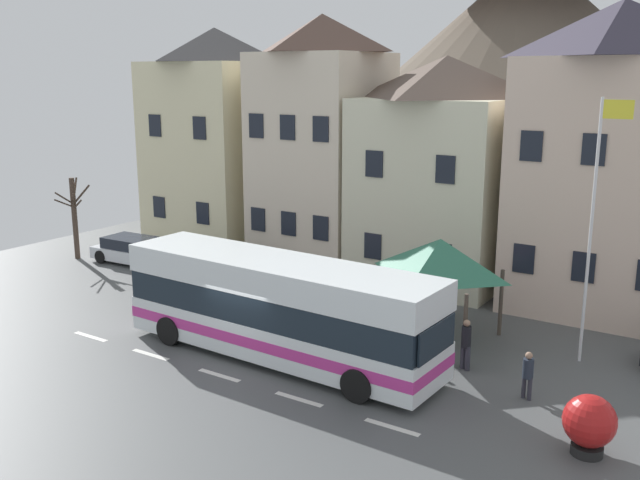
{
  "coord_description": "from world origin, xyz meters",
  "views": [
    {
      "loc": [
        13.83,
        -16.75,
        9.13
      ],
      "look_at": [
        0.34,
        3.75,
        3.33
      ],
      "focal_mm": 40.01,
      "sensor_mm": 36.0,
      "label": 1
    }
  ],
  "objects_px": {
    "bus_shelter": "(440,257)",
    "pedestrian_00": "(528,372)",
    "hilltop_castle": "(526,77)",
    "parked_car_00": "(133,250)",
    "townhouse_00": "(218,139)",
    "transit_bus": "(279,309)",
    "harbour_buoy": "(589,423)",
    "townhouse_02": "(443,170)",
    "townhouse_01": "(322,142)",
    "pedestrian_01": "(466,343)",
    "flagpole": "(594,216)",
    "parked_car_02": "(212,267)",
    "townhouse_03": "(611,160)",
    "bare_tree_00": "(74,215)",
    "public_bench": "(427,304)"
  },
  "relations": [
    {
      "from": "parked_car_02",
      "to": "pedestrian_00",
      "type": "height_order",
      "value": "pedestrian_00"
    },
    {
      "from": "townhouse_00",
      "to": "townhouse_02",
      "type": "height_order",
      "value": "townhouse_00"
    },
    {
      "from": "townhouse_01",
      "to": "bare_tree_00",
      "type": "relative_size",
      "value": 2.88
    },
    {
      "from": "townhouse_02",
      "to": "townhouse_03",
      "type": "distance_m",
      "value": 7.12
    },
    {
      "from": "townhouse_01",
      "to": "parked_car_00",
      "type": "relative_size",
      "value": 2.75
    },
    {
      "from": "townhouse_01",
      "to": "townhouse_03",
      "type": "height_order",
      "value": "townhouse_03"
    },
    {
      "from": "pedestrian_01",
      "to": "harbour_buoy",
      "type": "relative_size",
      "value": 1.07
    },
    {
      "from": "hilltop_castle",
      "to": "harbour_buoy",
      "type": "relative_size",
      "value": 24.87
    },
    {
      "from": "townhouse_02",
      "to": "flagpole",
      "type": "distance_m",
      "value": 10.23
    },
    {
      "from": "townhouse_00",
      "to": "bare_tree_00",
      "type": "relative_size",
      "value": 2.79
    },
    {
      "from": "townhouse_02",
      "to": "parked_car_02",
      "type": "height_order",
      "value": "townhouse_02"
    },
    {
      "from": "bus_shelter",
      "to": "pedestrian_00",
      "type": "bearing_deg",
      "value": -35.26
    },
    {
      "from": "townhouse_02",
      "to": "parked_car_02",
      "type": "xyz_separation_m",
      "value": [
        -8.21,
        -6.15,
        -4.27
      ]
    },
    {
      "from": "townhouse_03",
      "to": "public_bench",
      "type": "height_order",
      "value": "townhouse_03"
    },
    {
      "from": "bus_shelter",
      "to": "pedestrian_01",
      "type": "distance_m",
      "value": 3.35
    },
    {
      "from": "townhouse_00",
      "to": "parked_car_00",
      "type": "bearing_deg",
      "value": -98.32
    },
    {
      "from": "townhouse_03",
      "to": "public_bench",
      "type": "distance_m",
      "value": 8.88
    },
    {
      "from": "townhouse_00",
      "to": "pedestrian_01",
      "type": "xyz_separation_m",
      "value": [
        17.73,
        -8.76,
        -4.8
      ]
    },
    {
      "from": "hilltop_castle",
      "to": "parked_car_00",
      "type": "relative_size",
      "value": 8.98
    },
    {
      "from": "public_bench",
      "to": "harbour_buoy",
      "type": "xyz_separation_m",
      "value": [
        7.65,
        -7.22,
        0.38
      ]
    },
    {
      "from": "townhouse_03",
      "to": "parked_car_00",
      "type": "bearing_deg",
      "value": -164.98
    },
    {
      "from": "flagpole",
      "to": "harbour_buoy",
      "type": "xyz_separation_m",
      "value": [
        1.55,
        -5.87,
        -3.94
      ]
    },
    {
      "from": "flagpole",
      "to": "hilltop_castle",
      "type": "bearing_deg",
      "value": 112.41
    },
    {
      "from": "townhouse_00",
      "to": "parked_car_02",
      "type": "distance_m",
      "value": 8.88
    },
    {
      "from": "townhouse_02",
      "to": "pedestrian_00",
      "type": "distance_m",
      "value": 13.14
    },
    {
      "from": "townhouse_01",
      "to": "townhouse_00",
      "type": "bearing_deg",
      "value": 178.25
    },
    {
      "from": "pedestrian_01",
      "to": "townhouse_02",
      "type": "bearing_deg",
      "value": 118.6
    },
    {
      "from": "hilltop_castle",
      "to": "transit_bus",
      "type": "bearing_deg",
      "value": -85.87
    },
    {
      "from": "parked_car_02",
      "to": "public_bench",
      "type": "bearing_deg",
      "value": -178.26
    },
    {
      "from": "bus_shelter",
      "to": "harbour_buoy",
      "type": "xyz_separation_m",
      "value": [
        6.26,
        -5.07,
        -2.15
      ]
    },
    {
      "from": "townhouse_00",
      "to": "townhouse_01",
      "type": "height_order",
      "value": "townhouse_01"
    },
    {
      "from": "townhouse_01",
      "to": "parked_car_00",
      "type": "xyz_separation_m",
      "value": [
        -7.56,
        -5.32,
        -5.24
      ]
    },
    {
      "from": "townhouse_01",
      "to": "parked_car_02",
      "type": "relative_size",
      "value": 2.67
    },
    {
      "from": "public_bench",
      "to": "pedestrian_00",
      "type": "bearing_deg",
      "value": -42.65
    },
    {
      "from": "parked_car_00",
      "to": "parked_car_02",
      "type": "distance_m",
      "value": 5.34
    },
    {
      "from": "bus_shelter",
      "to": "townhouse_00",
      "type": "bearing_deg",
      "value": 156.62
    },
    {
      "from": "townhouse_01",
      "to": "parked_car_02",
      "type": "height_order",
      "value": "townhouse_01"
    },
    {
      "from": "townhouse_00",
      "to": "harbour_buoy",
      "type": "height_order",
      "value": "townhouse_00"
    },
    {
      "from": "hilltop_castle",
      "to": "public_bench",
      "type": "relative_size",
      "value": 26.12
    },
    {
      "from": "townhouse_00",
      "to": "hilltop_castle",
      "type": "bearing_deg",
      "value": 62.72
    },
    {
      "from": "pedestrian_01",
      "to": "bare_tree_00",
      "type": "height_order",
      "value": "bare_tree_00"
    },
    {
      "from": "townhouse_03",
      "to": "transit_bus",
      "type": "distance_m",
      "value": 14.12
    },
    {
      "from": "transit_bus",
      "to": "parked_car_00",
      "type": "distance_m",
      "value": 14.33
    },
    {
      "from": "transit_bus",
      "to": "parked_car_00",
      "type": "bearing_deg",
      "value": 158.31
    },
    {
      "from": "townhouse_00",
      "to": "transit_bus",
      "type": "distance_m",
      "value": 17.12
    },
    {
      "from": "bus_shelter",
      "to": "townhouse_02",
      "type": "bearing_deg",
      "value": 113.72
    },
    {
      "from": "pedestrian_00",
      "to": "townhouse_03",
      "type": "bearing_deg",
      "value": 91.29
    },
    {
      "from": "transit_bus",
      "to": "parked_car_00",
      "type": "xyz_separation_m",
      "value": [
        -13.11,
        5.7,
        -1.04
      ]
    },
    {
      "from": "hilltop_castle",
      "to": "parked_car_00",
      "type": "xyz_separation_m",
      "value": [
        -10.89,
        -25.07,
        -8.16
      ]
    },
    {
      "from": "hilltop_castle",
      "to": "bus_shelter",
      "type": "relative_size",
      "value": 10.57
    }
  ]
}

